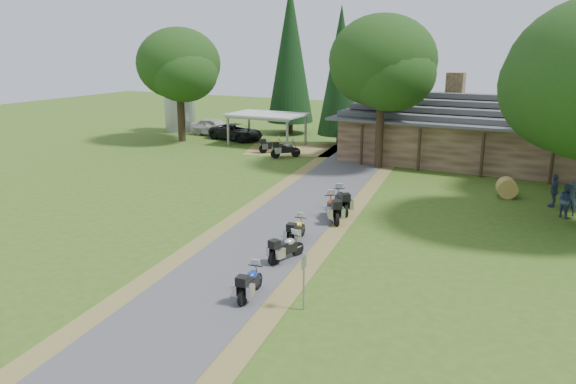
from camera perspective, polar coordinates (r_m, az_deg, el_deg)
The scene contains 23 objects.
ground at distance 21.70m, azimuth -5.29°, elevation -7.49°, with size 120.00×120.00×0.00m, color #395919.
driveway at distance 25.16m, azimuth -1.40°, elevation -4.22°, with size 46.00×46.00×0.00m, color #414144.
lodge at distance 41.58m, azimuth 20.17°, elevation 6.00°, with size 21.40×9.40×4.90m, color brown, non-canonical shape.
silo at distance 55.06m, azimuth -10.97°, elevation 9.12°, with size 2.89×2.89×5.88m, color gray.
carport at distance 46.71m, azimuth -2.14°, elevation 6.37°, with size 6.05×4.03×2.62m, color beige, non-canonical shape.
car_white_sedan at distance 52.13m, azimuth -7.50°, elevation 6.80°, with size 5.96×2.52×1.99m, color silver.
car_dark_suv at distance 49.48m, azimuth -5.30°, elevation 6.49°, with size 5.48×2.33×2.10m, color black.
motorcycle_row_a at distance 18.93m, azimuth -3.86°, elevation -9.02°, with size 1.69×0.55×1.16m, color navy, non-canonical shape.
motorcycle_row_b at distance 21.92m, azimuth -0.18°, elevation -5.57°, with size 1.68×0.55×1.15m, color #96999D, non-canonical shape.
motorcycle_row_c at distance 23.93m, azimuth 0.89°, elevation -3.78°, with size 1.69×0.55×1.16m, color yellow, non-canonical shape.
motorcycle_row_d at distance 26.79m, azimuth 4.61°, elevation -1.53°, with size 2.00×0.65×1.37m, color red, non-canonical shape.
motorcycle_row_e at distance 28.12m, azimuth 5.45°, elevation -0.78°, with size 1.97×0.64×1.35m, color black, non-canonical shape.
motorcycle_carport_a at distance 43.45m, azimuth -1.61°, elevation 4.82°, with size 1.85×0.60×1.26m, color #E59C01, non-canonical shape.
motorcycle_carport_b at distance 41.57m, azimuth -0.25°, elevation 4.45°, with size 2.03×0.66×1.39m, color slate, non-canonical shape.
person_a at distance 30.75m, azimuth 26.84°, elevation -0.35°, with size 0.57×0.41×2.01m, color #34425E.
person_b at distance 30.35m, azimuth 26.40°, elevation -0.50°, with size 0.56×0.41×1.99m, color #34425E.
person_c at distance 32.03m, azimuth 25.45°, elevation 0.39°, with size 0.58×0.41×2.03m, color #34425E.
hay_bale at distance 33.11m, azimuth 21.34°, elevation 0.41°, with size 1.07×1.07×0.98m, color #A3823B.
sign_post at distance 17.90m, azimuth 1.61°, elevation -9.21°, with size 0.34×0.06×1.87m, color gray, non-canonical shape.
oak_lodge_left at distance 38.03m, azimuth 9.50°, elevation 10.96°, with size 7.05×7.05×11.50m, color black, non-canonical shape.
oak_silo at distance 49.11m, azimuth -10.98°, elevation 11.22°, with size 7.01×7.01×10.61m, color black, non-canonical shape.
cedar_near at distance 46.26m, azimuth 5.34°, elevation 11.59°, with size 3.58×3.58×11.22m, color black.
cedar_far at distance 52.42m, azimuth 0.24°, elevation 13.30°, with size 4.25×4.25×13.53m, color black.
Camera 1 is at (10.84, -16.89, 8.25)m, focal length 35.00 mm.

